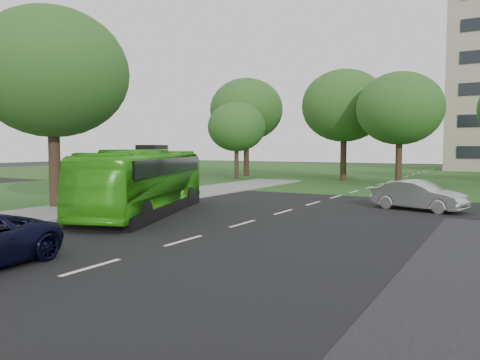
{
  "coord_description": "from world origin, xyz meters",
  "views": [
    {
      "loc": [
        9.28,
        -14.46,
        3.13
      ],
      "look_at": [
        -1.55,
        4.5,
        1.6
      ],
      "focal_mm": 35.0,
      "sensor_mm": 36.0,
      "label": 1
    }
  ],
  "objects_px": {
    "sedan": "(418,195)",
    "tree_park_a": "(237,127)",
    "tree_park_f": "(246,110)",
    "tree_park_b": "(344,106)",
    "tree_side_near": "(52,73)",
    "bus": "(145,182)",
    "tree_park_c": "(400,109)"
  },
  "relations": [
    {
      "from": "tree_park_a",
      "to": "tree_park_b",
      "type": "distance_m",
      "value": 10.49
    },
    {
      "from": "tree_park_b",
      "to": "bus",
      "type": "relative_size",
      "value": 0.95
    },
    {
      "from": "tree_park_f",
      "to": "sedan",
      "type": "distance_m",
      "value": 30.13
    },
    {
      "from": "tree_park_b",
      "to": "bus",
      "type": "bearing_deg",
      "value": -93.19
    },
    {
      "from": "sedan",
      "to": "tree_park_a",
      "type": "bearing_deg",
      "value": 66.72
    },
    {
      "from": "tree_side_near",
      "to": "bus",
      "type": "xyz_separation_m",
      "value": [
        5.12,
        0.93,
        -5.32
      ]
    },
    {
      "from": "tree_park_a",
      "to": "tree_side_near",
      "type": "distance_m",
      "value": 24.37
    },
    {
      "from": "tree_park_a",
      "to": "sedan",
      "type": "distance_m",
      "value": 25.28
    },
    {
      "from": "tree_park_c",
      "to": "sedan",
      "type": "bearing_deg",
      "value": -75.52
    },
    {
      "from": "bus",
      "to": "sedan",
      "type": "height_order",
      "value": "bus"
    },
    {
      "from": "tree_park_f",
      "to": "tree_side_near",
      "type": "height_order",
      "value": "tree_park_f"
    },
    {
      "from": "tree_park_b",
      "to": "bus",
      "type": "distance_m",
      "value": 26.71
    },
    {
      "from": "tree_park_a",
      "to": "tree_park_c",
      "type": "relative_size",
      "value": 0.82
    },
    {
      "from": "tree_park_f",
      "to": "bus",
      "type": "bearing_deg",
      "value": -70.28
    },
    {
      "from": "tree_park_b",
      "to": "tree_side_near",
      "type": "relative_size",
      "value": 1.03
    },
    {
      "from": "tree_park_f",
      "to": "tree_side_near",
      "type": "bearing_deg",
      "value": -80.3
    },
    {
      "from": "tree_park_f",
      "to": "tree_park_a",
      "type": "bearing_deg",
      "value": -71.77
    },
    {
      "from": "tree_park_c",
      "to": "tree_side_near",
      "type": "relative_size",
      "value": 0.92
    },
    {
      "from": "sedan",
      "to": "tree_park_c",
      "type": "bearing_deg",
      "value": 29.75
    },
    {
      "from": "tree_park_f",
      "to": "bus",
      "type": "distance_m",
      "value": 30.42
    },
    {
      "from": "tree_park_a",
      "to": "tree_park_f",
      "type": "distance_m",
      "value": 5.65
    },
    {
      "from": "tree_park_b",
      "to": "bus",
      "type": "height_order",
      "value": "tree_park_b"
    },
    {
      "from": "tree_park_b",
      "to": "bus",
      "type": "xyz_separation_m",
      "value": [
        -1.45,
        -26.1,
        -5.47
      ]
    },
    {
      "from": "tree_side_near",
      "to": "bus",
      "type": "distance_m",
      "value": 7.44
    },
    {
      "from": "tree_park_c",
      "to": "tree_park_b",
      "type": "bearing_deg",
      "value": 150.35
    },
    {
      "from": "tree_park_b",
      "to": "tree_park_c",
      "type": "bearing_deg",
      "value": -29.65
    },
    {
      "from": "tree_park_a",
      "to": "tree_park_f",
      "type": "bearing_deg",
      "value": 108.23
    },
    {
      "from": "tree_park_f",
      "to": "tree_park_c",
      "type": "bearing_deg",
      "value": -16.96
    },
    {
      "from": "tree_park_a",
      "to": "sedan",
      "type": "relative_size",
      "value": 1.68
    },
    {
      "from": "tree_park_a",
      "to": "tree_side_near",
      "type": "bearing_deg",
      "value": -82.14
    },
    {
      "from": "tree_park_a",
      "to": "tree_park_f",
      "type": "relative_size",
      "value": 0.71
    },
    {
      "from": "tree_park_f",
      "to": "tree_side_near",
      "type": "relative_size",
      "value": 1.06
    }
  ]
}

